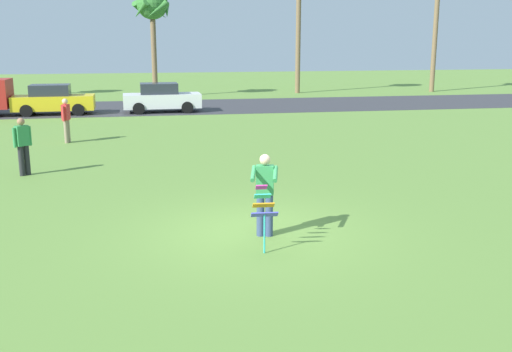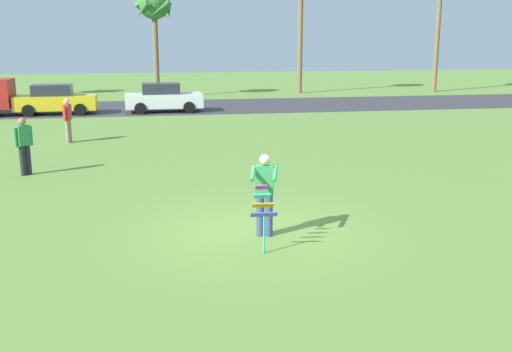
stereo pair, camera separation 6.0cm
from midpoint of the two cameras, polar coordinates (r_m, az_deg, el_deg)
ground_plane at (r=12.71m, az=0.02°, el=-5.40°), size 120.00×120.00×0.00m
road_strip at (r=36.06m, az=-6.79°, el=6.59°), size 120.00×8.00×0.01m
person_kite_flyer at (r=12.21m, az=0.97°, el=-1.52°), size 0.66×0.74×1.73m
kite_held at (r=11.42m, az=0.82°, el=-3.07°), size 0.52×0.65×1.24m
parked_car_yellow at (r=33.89m, az=-18.60°, el=6.90°), size 4.23×1.89×1.60m
parked_car_white at (r=33.54m, az=-8.81°, el=7.37°), size 4.24×1.92×1.60m
palm_tree_right_near at (r=42.02m, az=-9.65°, el=15.56°), size 2.58×2.71×7.30m
person_walker_near at (r=24.51m, az=-17.49°, el=5.23°), size 0.31×0.55×1.73m
person_walker_far at (r=19.04m, az=-21.21°, el=2.83°), size 0.47×0.39×1.73m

